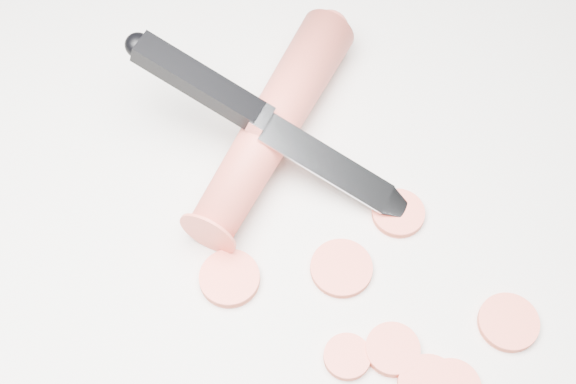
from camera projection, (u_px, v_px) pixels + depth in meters
ground at (317, 243)px, 0.53m from camera, size 2.40×2.40×0.00m
carrot at (273, 124)px, 0.55m from camera, size 0.18×0.13×0.04m
carrot_slice_0 at (393, 349)px, 0.49m from camera, size 0.03×0.03×0.01m
carrot_slice_2 at (341, 268)px, 0.51m from camera, size 0.04×0.04×0.01m
carrot_slice_3 at (508, 322)px, 0.49m from camera, size 0.04×0.04×0.01m
carrot_slice_4 at (398, 213)px, 0.53m from camera, size 0.04×0.04×0.01m
carrot_slice_5 at (230, 278)px, 0.51m from camera, size 0.04×0.04×0.01m
carrot_slice_7 at (347, 357)px, 0.48m from camera, size 0.03×0.03×0.01m
kitchen_knife at (278, 127)px, 0.52m from camera, size 0.14×0.20×0.08m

